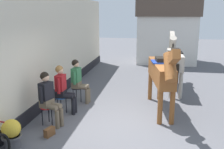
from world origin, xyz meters
The scene contains 10 objects.
ground_plane centered at (0.00, 3.00, 0.00)m, with size 40.00×40.00×0.00m, color #56565B.
pub_facade_wall centered at (-2.55, 1.50, 1.54)m, with size 0.34×14.00×3.40m.
distant_cottage centered at (1.40, 9.07, 1.80)m, with size 3.40×2.60×3.50m.
seated_visitor_near centered at (-1.78, -0.22, 0.78)m, with size 0.61×0.48×1.39m.
seated_visitor_middle centered at (-1.71, 0.62, 0.78)m, with size 0.61×0.49×1.39m.
seated_visitor_far centered at (-1.55, 1.57, 0.78)m, with size 0.61×0.49×1.39m.
saddled_horse_near centered at (1.02, 1.18, 1.16)m, with size 0.78×2.98×2.06m.
saddled_horse_far centered at (1.52, 3.59, 1.16)m, with size 0.51×3.00×2.06m.
flower_planter_near centered at (-2.10, -1.45, 0.33)m, with size 0.43×0.43×0.64m.
satchel_bag centered at (-1.54, -0.81, 0.10)m, with size 0.28×0.12×0.20m, color brown.
Camera 1 is at (0.84, -5.98, 2.82)m, focal length 41.15 mm.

